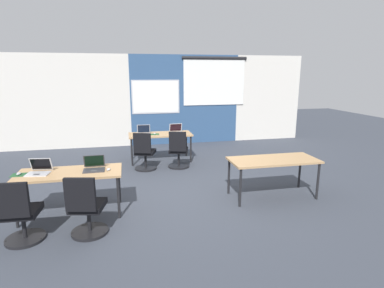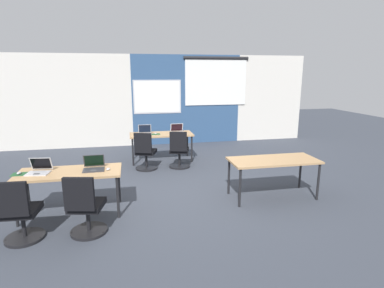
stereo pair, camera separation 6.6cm
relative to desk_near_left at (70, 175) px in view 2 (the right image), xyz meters
The scene contains 18 objects.
ground_plane 1.96m from the desk_near_left, 18.92° to the left, with size 24.00×24.00×0.00m.
back_wall_assembly 5.18m from the desk_near_left, 69.45° to the left, with size 10.00×0.27×2.80m.
desk_near_left is the anchor object (origin of this frame).
desk_near_right 3.50m from the desk_near_left, ahead, with size 1.60×0.70×0.72m.
desk_far_center 3.30m from the desk_near_left, 57.99° to the left, with size 1.60×0.70×0.72m.
laptop_far_right 3.59m from the desk_near_left, 52.61° to the left, with size 0.34×0.31×0.23m.
chair_far_right 2.98m from the desk_near_left, 45.00° to the left, with size 0.54×0.59×0.92m.
laptop_near_left_end 0.46m from the desk_near_left, behind, with size 0.37×0.35×0.23m.
mousepad_near_left_end 0.74m from the desk_near_left, behind, with size 0.22×0.19×0.00m.
mouse_near_left_end 0.74m from the desk_near_left, behind, with size 0.07×0.11×0.03m.
chair_near_left_end 0.97m from the desk_near_left, 124.24° to the right, with size 0.52×0.55×0.92m.
laptop_near_left_inner 0.39m from the desk_near_left, ahead, with size 0.34×0.31×0.23m.
mouse_near_left_inner 0.61m from the desk_near_left, ahead, with size 0.08×0.11×0.03m.
chair_near_left_inner 0.87m from the desk_near_left, 67.34° to the right, with size 0.52×0.58×0.92m.
laptop_far_left 3.13m from the desk_near_left, 64.75° to the left, with size 0.34×0.29×0.23m.
mousepad_far_left 3.18m from the desk_near_left, 59.75° to the left, with size 0.22×0.19×0.00m.
mouse_far_left 3.18m from the desk_near_left, 59.75° to the left, with size 0.08×0.11×0.03m.
chair_far_left 2.49m from the desk_near_left, 58.38° to the left, with size 0.55×0.61×0.92m.
Camera 2 is at (-0.76, -5.52, 2.25)m, focal length 28.57 mm.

